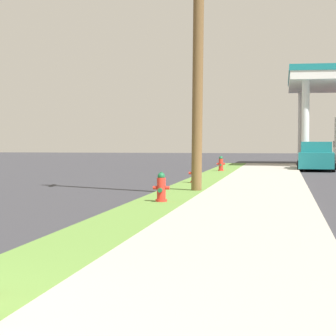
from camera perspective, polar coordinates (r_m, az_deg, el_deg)
The scene contains 5 objects.
fire_hydrant_second at distance 16.83m, azimuth -0.58°, elevation -1.77°, with size 0.42×0.38×0.74m.
fire_hydrant_third at distance 24.26m, azimuth 2.27°, elevation -0.49°, with size 0.42×0.37×0.74m.
fire_hydrant_fourth at distance 33.74m, azimuth 4.53°, elevation 0.32°, with size 0.42×0.37×0.74m.
utility_pole_midground at distance 20.34m, azimuth 2.61°, elevation 12.33°, with size 0.65×1.97×9.95m.
car_teal_by_near_pump at distance 37.30m, azimuth 12.53°, elevation 0.89°, with size 2.14×4.59×1.57m.
Camera 1 is at (3.78, -4.71, 1.67)m, focal length 71.60 mm.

